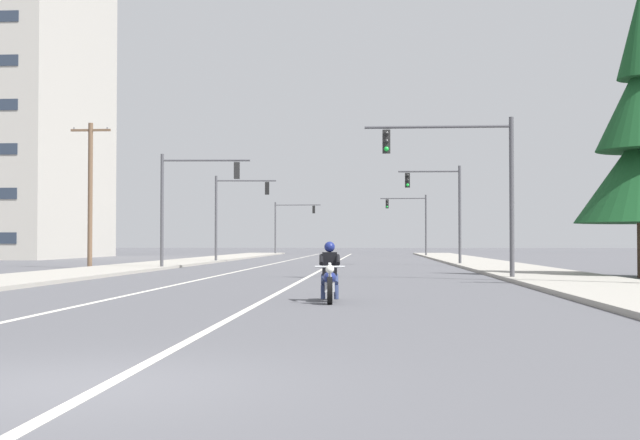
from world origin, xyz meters
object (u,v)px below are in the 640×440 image
at_px(traffic_signal_near_left, 188,193).
at_px(utility_pole_left_near, 90,192).
at_px(motorcycle_with_rider, 330,278).
at_px(traffic_signal_near_right, 468,171).
at_px(traffic_signal_mid_right, 442,200).
at_px(traffic_signal_far_left, 289,219).
at_px(traffic_signal_mid_left, 233,206).
at_px(traffic_signal_far_right, 413,216).

relative_size(traffic_signal_near_left, utility_pole_left_near, 0.77).
distance_m(motorcycle_with_rider, traffic_signal_near_right, 13.17).
distance_m(traffic_signal_mid_right, traffic_signal_far_left, 48.35).
distance_m(motorcycle_with_rider, traffic_signal_mid_left, 40.16).
relative_size(traffic_signal_near_right, traffic_signal_mid_left, 1.00).
bearing_deg(traffic_signal_near_right, traffic_signal_far_left, 101.54).
relative_size(traffic_signal_near_left, traffic_signal_far_left, 1.00).
bearing_deg(traffic_signal_mid_right, utility_pole_left_near, -161.02).
xyz_separation_m(traffic_signal_mid_left, traffic_signal_far_left, (0.02, 39.21, 0.07)).
height_order(traffic_signal_near_right, traffic_signal_far_left, same).
bearing_deg(traffic_signal_mid_right, traffic_signal_near_right, -92.00).
bearing_deg(utility_pole_left_near, traffic_signal_mid_right, 18.98).
bearing_deg(motorcycle_with_rider, traffic_signal_far_left, 96.50).
bearing_deg(traffic_signal_near_right, utility_pole_left_near, 145.25).
distance_m(traffic_signal_mid_left, traffic_signal_far_right, 28.65).
relative_size(motorcycle_with_rider, traffic_signal_mid_right, 0.35).
xyz_separation_m(traffic_signal_far_right, utility_pole_left_near, (-19.64, -38.86, 0.16)).
relative_size(traffic_signal_near_left, traffic_signal_mid_left, 1.00).
distance_m(motorcycle_with_rider, traffic_signal_mid_right, 32.64).
height_order(traffic_signal_near_right, traffic_signal_near_left, same).
distance_m(traffic_signal_near_right, utility_pole_left_near, 23.43).
relative_size(traffic_signal_mid_left, utility_pole_left_near, 0.77).
xyz_separation_m(motorcycle_with_rider, utility_pole_left_near, (-14.60, 25.15, 3.66)).
xyz_separation_m(traffic_signal_mid_right, traffic_signal_far_left, (-14.27, 46.19, 0.10)).
bearing_deg(traffic_signal_far_right, traffic_signal_mid_left, -119.18).
height_order(motorcycle_with_rider, traffic_signal_mid_left, traffic_signal_mid_left).
relative_size(traffic_signal_near_left, traffic_signal_mid_right, 1.00).
bearing_deg(traffic_signal_mid_right, traffic_signal_far_left, 107.16).
bearing_deg(traffic_signal_far_right, traffic_signal_near_right, -90.43).
bearing_deg(traffic_signal_near_right, traffic_signal_near_left, 137.66).
bearing_deg(traffic_signal_far_left, traffic_signal_mid_left, -90.02).
distance_m(traffic_signal_mid_left, traffic_signal_far_left, 39.21).
bearing_deg(traffic_signal_near_left, traffic_signal_mid_right, 28.85).
xyz_separation_m(motorcycle_with_rider, traffic_signal_far_right, (5.05, 64.01, 3.50)).
bearing_deg(traffic_signal_far_left, traffic_signal_near_right, -78.46).
xyz_separation_m(motorcycle_with_rider, traffic_signal_far_left, (-8.91, 78.21, 3.55)).
distance_m(traffic_signal_near_left, utility_pole_left_near, 5.78).
bearing_deg(traffic_signal_near_left, traffic_signal_mid_left, 90.05).
bearing_deg(utility_pole_left_near, traffic_signal_far_right, 63.19).
bearing_deg(traffic_signal_far_left, traffic_signal_far_right, -45.49).
relative_size(traffic_signal_mid_left, traffic_signal_far_right, 1.00).
height_order(traffic_signal_mid_right, traffic_signal_far_right, same).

